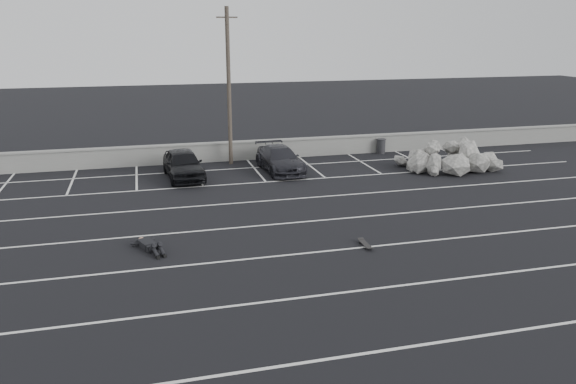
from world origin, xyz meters
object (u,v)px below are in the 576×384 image
object	(u,v)px
utility_pole	(229,87)
person	(147,241)
trash_bin	(381,146)
car_left	(183,164)
skateboard	(365,244)
riprap_pile	(453,162)
car_right	(280,159)

from	to	relation	value
utility_pole	person	size ratio (longest dim) A/B	3.36
utility_pole	trash_bin	world-z (taller)	utility_pole
car_left	person	bearing A→B (deg)	-106.90
car_left	trash_bin	world-z (taller)	car_left
trash_bin	skateboard	xyz separation A→B (m)	(-6.50, -13.52, -0.36)
trash_bin	utility_pole	bearing A→B (deg)	-177.44
riprap_pile	skateboard	world-z (taller)	riprap_pile
utility_pole	trash_bin	bearing A→B (deg)	2.56
trash_bin	car_left	bearing A→B (deg)	-166.45
utility_pole	person	xyz separation A→B (m)	(-4.66, -11.37, -3.90)
car_right	riprap_pile	world-z (taller)	riprap_pile
utility_pole	skateboard	world-z (taller)	utility_pole
trash_bin	riprap_pile	distance (m)	5.25
trash_bin	riprap_pile	size ratio (longest dim) A/B	0.17
utility_pole	riprap_pile	xyz separation A→B (m)	(10.80, -4.51, -3.65)
trash_bin	riprap_pile	xyz separation A→B (m)	(1.84, -4.91, 0.05)
person	skateboard	world-z (taller)	person
skateboard	car_left	bearing A→B (deg)	117.29
car_left	person	xyz separation A→B (m)	(-1.93, -8.95, -0.48)
person	car_left	bearing A→B (deg)	56.09
person	trash_bin	bearing A→B (deg)	19.11
trash_bin	person	xyz separation A→B (m)	(-13.62, -11.77, -0.21)
car_left	skateboard	distance (m)	11.91
riprap_pile	person	bearing A→B (deg)	-156.10
person	skateboard	size ratio (longest dim) A/B	2.97
car_left	utility_pole	world-z (taller)	utility_pole
utility_pole	riprap_pile	size ratio (longest dim) A/B	1.61
person	skateboard	distance (m)	7.34
trash_bin	riprap_pile	bearing A→B (deg)	-69.49
trash_bin	person	world-z (taller)	trash_bin
utility_pole	person	bearing A→B (deg)	-112.30
person	skateboard	xyz separation A→B (m)	(7.12, -1.75, -0.15)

